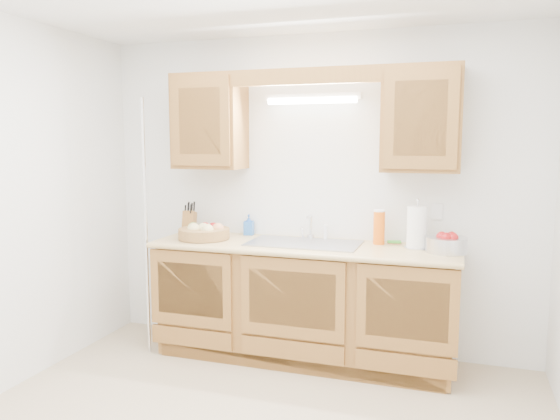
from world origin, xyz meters
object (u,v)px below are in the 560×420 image
at_px(knife_block, 189,222).
at_px(apple_bowl, 447,244).
at_px(paper_towel, 417,228).
at_px(fruit_basket, 204,232).

distance_m(knife_block, apple_bowl, 2.07).
bearing_deg(paper_towel, knife_block, 178.35).
distance_m(paper_towel, apple_bowl, 0.24).
bearing_deg(paper_towel, apple_bowl, -20.49).
height_order(fruit_basket, paper_towel, paper_towel).
xyz_separation_m(fruit_basket, apple_bowl, (1.84, 0.04, 0.01)).
xyz_separation_m(fruit_basket, paper_towel, (1.63, 0.12, 0.10)).
relative_size(fruit_basket, knife_block, 1.91).
height_order(fruit_basket, apple_bowl, apple_bowl).
bearing_deg(knife_block, fruit_basket, -49.20).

